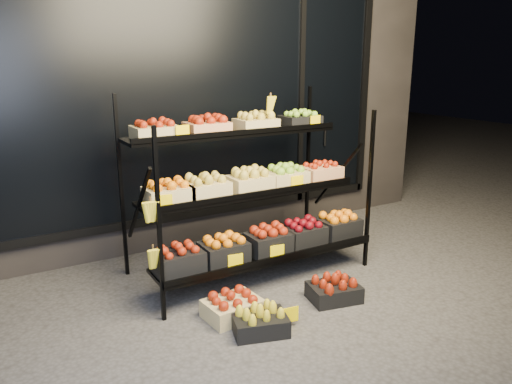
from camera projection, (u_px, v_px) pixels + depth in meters
ground at (287, 298)px, 4.20m from camera, size 24.00×24.00×0.00m
building at (168, 75)px, 5.89m from camera, size 6.00×2.08×3.50m
display_rack at (251, 192)px, 4.48m from camera, size 2.18×1.02×1.72m
tag_floor_a at (290, 320)px, 3.73m from camera, size 0.13×0.01×0.12m
floor_crate_left at (232, 305)px, 3.86m from camera, size 0.44×0.34×0.21m
floor_crate_midleft at (260, 321)px, 3.65m from camera, size 0.46×0.39×0.20m
floor_crate_right at (334, 289)px, 4.13m from camera, size 0.46×0.38×0.20m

